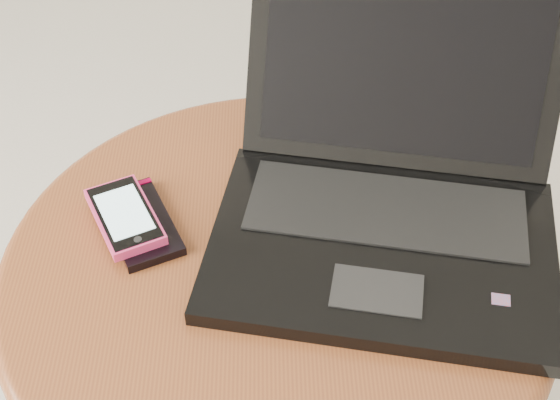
{
  "coord_description": "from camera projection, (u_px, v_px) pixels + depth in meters",
  "views": [
    {
      "loc": [
        -0.03,
        -0.62,
        1.09
      ],
      "look_at": [
        -0.01,
        -0.05,
        0.53
      ],
      "focal_mm": 50.22,
      "sensor_mm": 36.0,
      "label": 1
    }
  ],
  "objects": [
    {
      "name": "laptop",
      "position": [
        388.0,
        195.0,
        0.84
      ],
      "size": [
        0.41,
        0.41,
        0.22
      ],
      "color": "black",
      "rests_on": "table"
    },
    {
      "name": "table",
      "position": [
        277.0,
        318.0,
        0.89
      ],
      "size": [
        0.59,
        0.59,
        0.47
      ],
      "color": "#542F11",
      "rests_on": "ground"
    },
    {
      "name": "phone_black",
      "position": [
        140.0,
        223.0,
        0.85
      ],
      "size": [
        0.11,
        0.14,
        0.01
      ],
      "color": "black",
      "rests_on": "table"
    },
    {
      "name": "phone_pink",
      "position": [
        125.0,
        216.0,
        0.85
      ],
      "size": [
        0.1,
        0.12,
        0.01
      ],
      "color": "#EC3574",
      "rests_on": "phone_black"
    }
  ]
}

